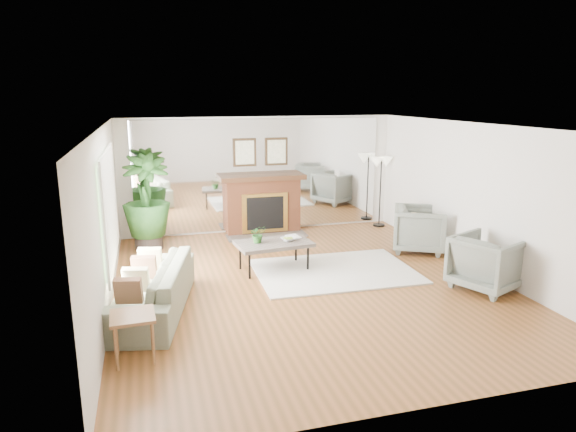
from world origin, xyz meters
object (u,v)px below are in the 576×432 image
object	(u,v)px
armchair_front	(487,263)
coffee_table	(274,244)
potted_ficus	(146,199)
floor_lamp	(381,168)
fireplace	(263,203)
sofa	(150,288)
armchair_back	(419,229)
side_table	(133,322)

from	to	relation	value
armchair_front	coffee_table	bearing A→B (deg)	36.42
potted_ficus	floor_lamp	distance (m)	5.17
fireplace	sofa	xyz separation A→B (m)	(-2.45, -3.67, -0.32)
potted_ficus	floor_lamp	size ratio (longest dim) A/B	1.17
fireplace	armchair_front	world-z (taller)	fireplace
armchair_back	potted_ficus	distance (m)	5.29
coffee_table	side_table	world-z (taller)	side_table
armchair_back	armchair_front	size ratio (longest dim) A/B	1.02
fireplace	potted_ficus	bearing A→B (deg)	-166.04
coffee_table	side_table	bearing A→B (deg)	-131.61
side_table	floor_lamp	size ratio (longest dim) A/B	0.35
sofa	potted_ficus	world-z (taller)	potted_ficus
floor_lamp	coffee_table	bearing A→B (deg)	-143.13
fireplace	coffee_table	bearing A→B (deg)	-98.59
coffee_table	armchair_front	size ratio (longest dim) A/B	1.42
side_table	floor_lamp	bearing A→B (deg)	42.30
fireplace	side_table	size ratio (longest dim) A/B	3.69
fireplace	armchair_front	distance (m)	4.94
coffee_table	potted_ficus	size ratio (longest dim) A/B	0.72
coffee_table	sofa	distance (m)	2.41
fireplace	armchair_back	xyz separation A→B (m)	(2.60, -2.13, -0.22)
armchair_front	sofa	bearing A→B (deg)	60.74
fireplace	potted_ficus	xyz separation A→B (m)	(-2.43, -0.61, 0.34)
potted_ficus	armchair_front	bearing A→B (deg)	-35.49
side_table	potted_ficus	world-z (taller)	potted_ficus
sofa	armchair_back	xyz separation A→B (m)	(5.05, 1.54, 0.09)
armchair_back	side_table	xyz separation A→B (m)	(-5.25, -2.90, 0.03)
fireplace	potted_ficus	size ratio (longest dim) A/B	1.10
armchair_back	potted_ficus	xyz separation A→B (m)	(-5.03, 1.52, 0.56)
coffee_table	floor_lamp	xyz separation A→B (m)	(3.07, 2.30, 0.89)
armchair_front	floor_lamp	size ratio (longest dim) A/B	0.59
side_table	potted_ficus	size ratio (longest dim) A/B	0.30
armchair_front	potted_ficus	distance (m)	6.21
armchair_back	armchair_front	xyz separation A→B (m)	(0.00, -2.07, -0.01)
floor_lamp	potted_ficus	bearing A→B (deg)	-175.03
floor_lamp	fireplace	bearing A→B (deg)	176.63
coffee_table	potted_ficus	world-z (taller)	potted_ficus
coffee_table	sofa	world-z (taller)	sofa
floor_lamp	sofa	bearing A→B (deg)	-145.69
fireplace	side_table	xyz separation A→B (m)	(-2.65, -5.03, -0.19)
coffee_table	sofa	bearing A→B (deg)	-149.78
armchair_back	potted_ficus	bearing A→B (deg)	100.88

